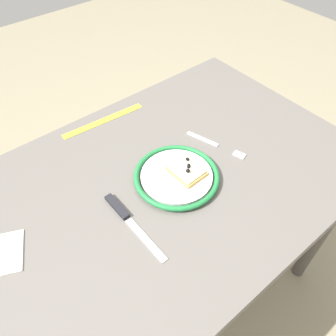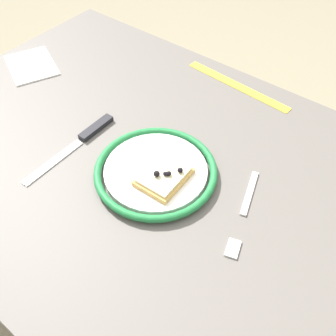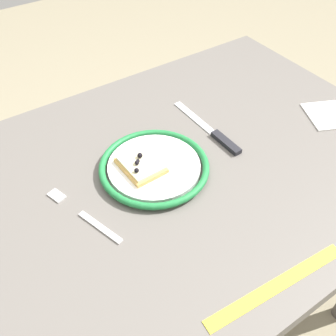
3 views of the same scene
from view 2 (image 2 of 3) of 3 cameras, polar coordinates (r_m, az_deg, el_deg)
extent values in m
plane|color=gray|center=(1.45, -1.27, -19.89)|extent=(6.00, 6.00, 0.00)
cube|color=#5B5651|center=(0.81, -2.13, -0.20)|extent=(1.16, 0.78, 0.04)
cylinder|color=#4C4742|center=(1.51, -9.15, 6.79)|extent=(0.05, 0.05, 0.71)
cylinder|color=white|center=(0.77, -1.80, -0.60)|extent=(0.20, 0.20, 0.02)
torus|color=#1E7238|center=(0.77, -1.81, -0.39)|extent=(0.24, 0.24, 0.01)
cube|color=tan|center=(0.74, -0.62, -1.33)|extent=(0.08, 0.10, 0.01)
cube|color=beige|center=(0.74, -0.63, -0.93)|extent=(0.07, 0.09, 0.01)
sphere|color=black|center=(0.73, -1.67, -0.84)|extent=(0.01, 0.01, 0.01)
sphere|color=black|center=(0.73, 1.79, -0.31)|extent=(0.01, 0.01, 0.01)
sphere|color=black|center=(0.73, -0.41, -0.83)|extent=(0.01, 0.01, 0.01)
sphere|color=black|center=(0.73, -0.02, -0.84)|extent=(0.01, 0.01, 0.01)
sphere|color=black|center=(0.73, 0.14, -0.79)|extent=(0.01, 0.01, 0.01)
cube|color=silver|center=(0.83, -16.39, 0.84)|extent=(0.02, 0.15, 0.00)
cube|color=black|center=(0.88, -10.66, 5.65)|extent=(0.02, 0.09, 0.01)
cube|color=silver|center=(0.76, 11.80, -3.58)|extent=(0.04, 0.11, 0.00)
cube|color=silver|center=(0.69, 9.45, -11.51)|extent=(0.03, 0.04, 0.00)
cube|color=yellow|center=(1.00, 10.11, 11.72)|extent=(0.29, 0.04, 0.00)
cube|color=white|center=(1.12, -19.30, 13.96)|extent=(0.18, 0.16, 0.00)
camera|label=1|loc=(0.76, -76.31, 30.62)|focal=35.98mm
camera|label=3|loc=(0.90, 49.08, 37.81)|focal=41.27mm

